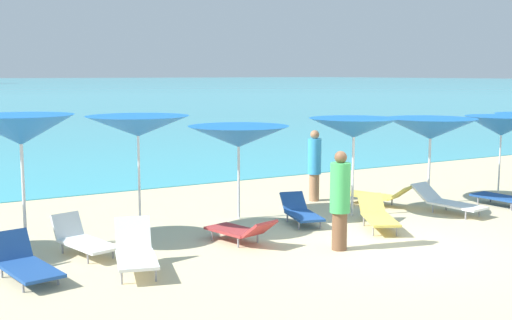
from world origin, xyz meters
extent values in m
cube|color=beige|center=(0.00, 10.00, -0.15)|extent=(50.00, 100.00, 0.30)
cylinder|color=silver|center=(-5.69, 3.25, 1.14)|extent=(0.06, 0.06, 2.29)
cone|color=blue|center=(-5.69, 3.25, 2.15)|extent=(2.05, 2.05, 0.54)
sphere|color=silver|center=(-5.69, 3.25, 2.32)|extent=(0.07, 0.07, 0.07)
cylinder|color=silver|center=(-3.61, 2.94, 1.13)|extent=(0.05, 0.05, 2.25)
cone|color=blue|center=(-3.61, 2.94, 2.16)|extent=(2.18, 2.18, 0.39)
sphere|color=silver|center=(-3.61, 2.94, 2.28)|extent=(0.07, 0.07, 0.07)
cylinder|color=silver|center=(-1.19, 3.37, 0.96)|extent=(0.06, 0.06, 1.92)
cone|color=blue|center=(-1.19, 3.37, 1.80)|extent=(2.36, 2.36, 0.46)
sphere|color=silver|center=(-1.19, 3.37, 1.95)|extent=(0.07, 0.07, 0.07)
cylinder|color=silver|center=(1.12, 2.33, 1.04)|extent=(0.06, 0.06, 2.07)
cone|color=blue|center=(1.12, 2.33, 1.97)|extent=(2.09, 2.09, 0.43)
sphere|color=silver|center=(1.12, 2.33, 2.10)|extent=(0.07, 0.07, 0.07)
cylinder|color=silver|center=(3.62, 2.52, 0.98)|extent=(0.06, 0.06, 1.95)
cone|color=blue|center=(3.62, 2.52, 1.83)|extent=(2.41, 2.41, 0.51)
sphere|color=silver|center=(3.62, 2.52, 1.98)|extent=(0.07, 0.07, 0.07)
cylinder|color=silver|center=(6.06, 2.44, 0.96)|extent=(0.04, 0.04, 1.93)
cone|color=blue|center=(6.06, 2.44, 1.80)|extent=(2.05, 2.05, 0.51)
sphere|color=silver|center=(6.06, 2.44, 1.96)|extent=(0.07, 0.07, 0.07)
cube|color=white|center=(-4.87, 2.08, 0.21)|extent=(0.85, 1.35, 0.05)
cube|color=white|center=(-5.04, 2.79, 0.42)|extent=(0.58, 0.37, 0.44)
cylinder|color=gray|center=(-5.01, 1.64, 0.09)|extent=(0.04, 0.04, 0.19)
cylinder|color=gray|center=(-4.54, 1.75, 0.09)|extent=(0.04, 0.04, 0.19)
cylinder|color=gray|center=(-5.22, 2.49, 0.09)|extent=(0.04, 0.04, 0.19)
cylinder|color=gray|center=(-4.75, 2.60, 0.09)|extent=(0.04, 0.04, 0.19)
cube|color=white|center=(3.20, 1.21, 0.22)|extent=(0.76, 1.30, 0.05)
cube|color=white|center=(3.08, 2.06, 0.40)|extent=(0.63, 0.58, 0.39)
cylinder|color=gray|center=(3.01, 0.79, 0.10)|extent=(0.04, 0.04, 0.20)
cylinder|color=gray|center=(3.51, 0.86, 0.10)|extent=(0.04, 0.04, 0.20)
cylinder|color=gray|center=(2.89, 1.64, 0.10)|extent=(0.04, 0.04, 0.20)
cylinder|color=gray|center=(3.39, 1.71, 0.10)|extent=(0.04, 0.04, 0.20)
cube|color=#1E478C|center=(-0.34, 2.09, 0.21)|extent=(0.78, 1.14, 0.05)
cube|color=#1E478C|center=(-0.17, 2.76, 0.38)|extent=(0.60, 0.51, 0.38)
cylinder|color=gray|center=(-0.64, 1.84, 0.09)|extent=(0.04, 0.04, 0.18)
cylinder|color=gray|center=(-0.19, 1.73, 0.09)|extent=(0.04, 0.04, 0.18)
cylinder|color=gray|center=(-0.46, 2.54, 0.09)|extent=(0.04, 0.04, 0.18)
cylinder|color=gray|center=(-0.01, 2.43, 0.09)|extent=(0.04, 0.04, 0.18)
cube|color=#1E478C|center=(4.87, 1.43, 0.21)|extent=(0.76, 1.32, 0.05)
cylinder|color=gray|center=(5.08, 1.86, 0.09)|extent=(0.04, 0.04, 0.18)
cylinder|color=gray|center=(4.56, 1.80, 0.09)|extent=(0.04, 0.04, 0.18)
cylinder|color=gray|center=(4.67, 0.93, 0.09)|extent=(0.04, 0.04, 0.18)
cube|color=#1E478C|center=(-6.02, 1.15, 0.19)|extent=(0.83, 1.36, 0.05)
cube|color=#1E478C|center=(-6.15, 1.91, 0.41)|extent=(0.63, 0.40, 0.47)
cylinder|color=gray|center=(-6.21, 0.70, 0.08)|extent=(0.04, 0.04, 0.16)
cylinder|color=gray|center=(-5.69, 0.79, 0.08)|extent=(0.04, 0.04, 0.16)
cylinder|color=gray|center=(-6.37, 1.58, 0.08)|extent=(0.04, 0.04, 0.16)
cylinder|color=gray|center=(-5.85, 1.67, 0.08)|extent=(0.04, 0.04, 0.16)
cube|color=#A53333|center=(-2.21, 1.74, 0.21)|extent=(0.82, 1.15, 0.05)
cube|color=#A53333|center=(-2.04, 1.04, 0.36)|extent=(0.64, 0.55, 0.33)
cylinder|color=gray|center=(-2.05, 2.10, 0.09)|extent=(0.04, 0.04, 0.19)
cylinder|color=gray|center=(-2.53, 1.98, 0.09)|extent=(0.04, 0.04, 0.19)
cylinder|color=gray|center=(-1.87, 1.40, 0.09)|extent=(0.04, 0.04, 0.19)
cylinder|color=gray|center=(-2.35, 1.28, 0.09)|extent=(0.04, 0.04, 0.19)
cube|color=#D8BF4C|center=(0.71, 0.93, 0.24)|extent=(1.04, 1.33, 0.05)
cube|color=#D8BF4C|center=(1.10, 1.67, 0.41)|extent=(0.69, 0.68, 0.37)
cylinder|color=gray|center=(0.33, 0.69, 0.11)|extent=(0.04, 0.04, 0.21)
cylinder|color=gray|center=(0.74, 0.48, 0.11)|extent=(0.04, 0.04, 0.21)
cylinder|color=gray|center=(0.72, 1.44, 0.11)|extent=(0.04, 0.04, 0.21)
cylinder|color=gray|center=(1.13, 1.23, 0.11)|extent=(0.04, 0.04, 0.21)
cube|color=white|center=(-4.52, 0.61, 0.26)|extent=(0.88, 1.23, 0.05)
cube|color=white|center=(-4.34, 1.29, 0.52)|extent=(0.64, 0.48, 0.53)
cylinder|color=gray|center=(-4.86, 0.34, 0.12)|extent=(0.04, 0.04, 0.24)
cylinder|color=gray|center=(-4.37, 0.21, 0.12)|extent=(0.04, 0.04, 0.24)
cylinder|color=gray|center=(-4.65, 1.09, 0.12)|extent=(0.04, 0.04, 0.24)
cylinder|color=gray|center=(-4.16, 0.96, 0.12)|extent=(0.04, 0.04, 0.24)
cube|color=#D8BF4C|center=(2.28, 3.10, 0.22)|extent=(1.00, 1.32, 0.05)
cube|color=#D8BF4C|center=(2.59, 2.36, 0.38)|extent=(0.68, 0.62, 0.35)
cylinder|color=gray|center=(2.36, 3.54, 0.10)|extent=(0.04, 0.04, 0.20)
cylinder|color=gray|center=(1.91, 3.35, 0.10)|extent=(0.04, 0.04, 0.20)
cylinder|color=gray|center=(2.69, 2.77, 0.10)|extent=(0.04, 0.04, 0.20)
cylinder|color=gray|center=(2.23, 2.58, 0.10)|extent=(0.04, 0.04, 0.20)
cylinder|color=#A3704C|center=(1.38, 4.17, 0.34)|extent=(0.25, 0.25, 0.68)
cylinder|color=#3399D8|center=(1.38, 4.17, 1.12)|extent=(0.33, 0.33, 0.88)
sphere|color=#A3704C|center=(1.38, 4.17, 1.66)|extent=(0.22, 0.22, 0.22)
cylinder|color=brown|center=(-0.84, 0.24, 0.34)|extent=(0.27, 0.27, 0.69)
cylinder|color=#3FB259|center=(-0.84, 0.24, 1.13)|extent=(0.36, 0.36, 0.89)
sphere|color=brown|center=(-0.84, 0.24, 1.68)|extent=(0.22, 0.22, 0.22)
camera|label=1|loc=(-7.83, -8.80, 3.15)|focal=45.40mm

